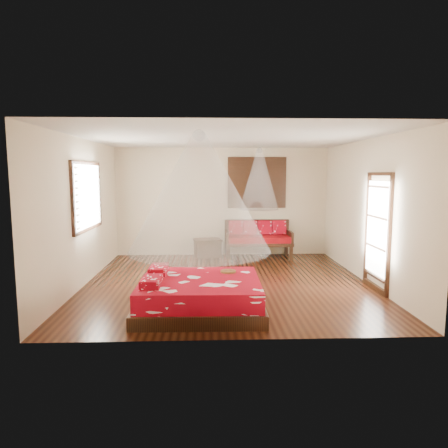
# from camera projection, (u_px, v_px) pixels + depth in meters

# --- Properties ---
(room) EXTENTS (5.54, 5.54, 2.84)m
(room) POSITION_uv_depth(u_px,v_px,m) (227.00, 212.00, 7.71)
(room) COLOR black
(room) RESTS_ON ground
(bed) EXTENTS (1.96, 1.78, 0.63)m
(bed) POSITION_uv_depth(u_px,v_px,m) (199.00, 295.00, 6.25)
(bed) COLOR black
(bed) RESTS_ON floor
(daybed) EXTENTS (1.68, 0.75, 0.94)m
(daybed) POSITION_uv_depth(u_px,v_px,m) (258.00, 237.00, 10.21)
(daybed) COLOR black
(daybed) RESTS_ON floor
(storage_chest) EXTENTS (0.77, 0.64, 0.47)m
(storage_chest) POSITION_uv_depth(u_px,v_px,m) (208.00, 248.00, 10.27)
(storage_chest) COLOR black
(storage_chest) RESTS_ON floor
(shutter_panel) EXTENTS (1.52, 0.06, 1.32)m
(shutter_panel) POSITION_uv_depth(u_px,v_px,m) (257.00, 183.00, 10.37)
(shutter_panel) COLOR black
(shutter_panel) RESTS_ON wall_back
(window_left) EXTENTS (0.10, 1.74, 1.34)m
(window_left) POSITION_uv_depth(u_px,v_px,m) (88.00, 196.00, 7.76)
(window_left) COLOR black
(window_left) RESTS_ON wall_left
(glazed_door) EXTENTS (0.08, 1.02, 2.16)m
(glazed_door) POSITION_uv_depth(u_px,v_px,m) (377.00, 233.00, 7.25)
(glazed_door) COLOR black
(glazed_door) RESTS_ON floor
(wine_tray) EXTENTS (0.26, 0.26, 0.21)m
(wine_tray) POSITION_uv_depth(u_px,v_px,m) (228.00, 269.00, 6.64)
(wine_tray) COLOR brown
(wine_tray) RESTS_ON bed
(mosquito_net_main) EXTENTS (2.18, 2.18, 1.80)m
(mosquito_net_main) POSITION_uv_depth(u_px,v_px,m) (200.00, 193.00, 6.04)
(mosquito_net_main) COLOR white
(mosquito_net_main) RESTS_ON ceiling
(mosquito_net_daybed) EXTENTS (0.97, 0.97, 1.50)m
(mosquito_net_daybed) POSITION_uv_depth(u_px,v_px,m) (259.00, 179.00, 9.89)
(mosquito_net_daybed) COLOR white
(mosquito_net_daybed) RESTS_ON ceiling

